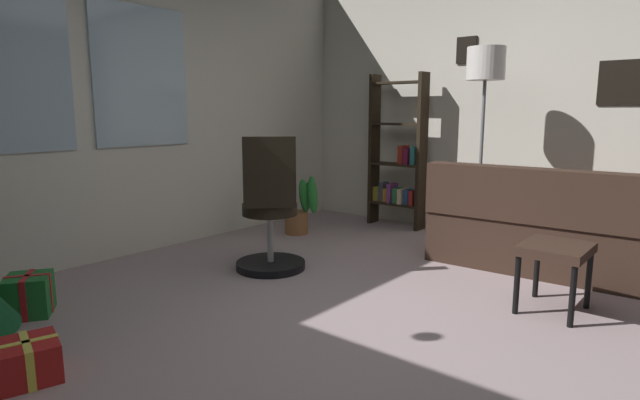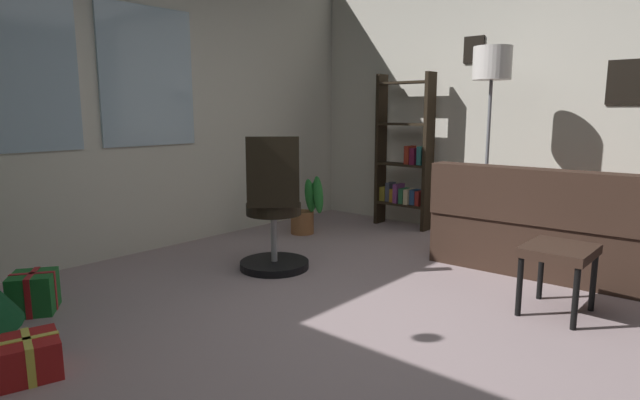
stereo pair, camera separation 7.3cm
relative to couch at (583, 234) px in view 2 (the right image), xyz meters
The scene contains 11 objects.
ground_plane 2.12m from the couch, 165.85° to the left, with size 5.33×5.29×0.10m, color #AA9295.
wall_back_with_windows 3.96m from the couch, 122.49° to the left, with size 5.33×0.12×2.84m.
wall_right_with_frames 1.41m from the couch, 36.52° to the left, with size 0.12×5.29×2.84m.
couch is the anchor object (origin of this frame).
footstool 1.09m from the couch, behind, with size 0.45×0.38×0.44m.
gift_box_red 3.90m from the couch, 156.81° to the left, with size 0.34×0.34×0.20m.
gift_box_green 4.02m from the couch, 143.69° to the left, with size 0.36×0.36×0.26m.
office_chair 2.47m from the couch, 131.40° to the left, with size 0.59×0.59×1.08m.
bookshelf 2.03m from the couch, 77.68° to the left, with size 0.18×0.64×1.66m.
floor_lamp 1.48m from the couch, 89.02° to the left, with size 0.33×0.33×1.81m.
potted_plant 2.59m from the couch, 102.54° to the left, with size 0.41×0.55×0.63m.
Camera 2 is at (-2.39, -1.57, 1.27)m, focal length 29.12 mm.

